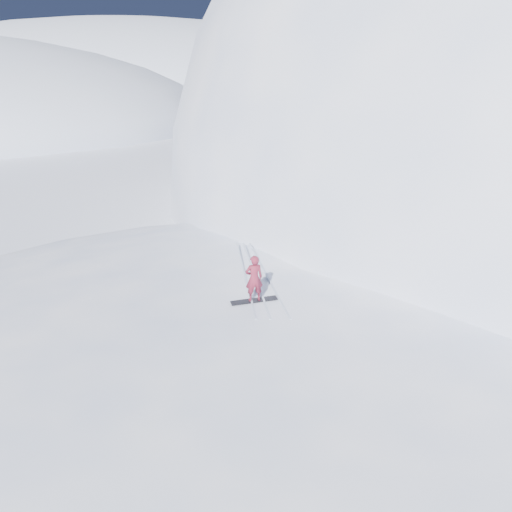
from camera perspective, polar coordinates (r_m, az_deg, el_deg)
The scene contains 8 objects.
ground at distance 12.89m, azimuth 1.48°, elevation -23.43°, with size 400.00×400.00×0.00m, color white.
near_ridge at distance 15.11m, azimuth 5.84°, elevation -15.14°, with size 36.00×28.00×4.80m, color white.
peak_shoulder at distance 31.82m, azimuth 21.24°, elevation 4.80°, with size 28.00×24.00×18.00m, color white.
far_ridge_c at distance 125.75m, azimuth -16.08°, elevation 18.54°, with size 140.00×90.00×36.00m, color white.
wind_bumps at distance 14.43m, azimuth -0.51°, elevation -17.17°, with size 16.00×14.40×1.00m.
snowboard at distance 14.38m, azimuth -0.24°, elevation -5.58°, with size 1.49×0.28×0.02m, color black.
snowboarder at distance 14.02m, azimuth -0.25°, elevation -2.82°, with size 0.56×0.36×1.52m, color maroon.
board_tracks at distance 16.02m, azimuth -0.08°, elevation -2.31°, with size 2.21×5.90×0.04m.
Camera 1 is at (0.22, -8.77, 9.45)m, focal length 32.00 mm.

